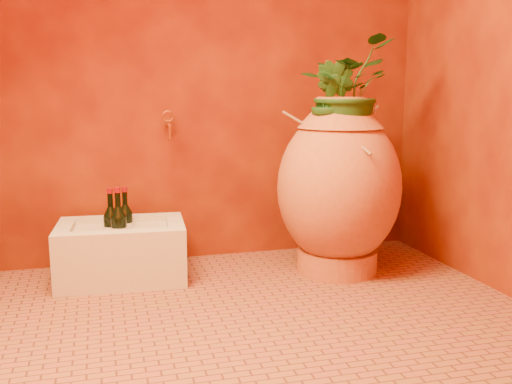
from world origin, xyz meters
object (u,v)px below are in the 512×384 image
object	(u,v)px
wine_bottle_a	(111,229)
wine_bottle_c	(119,230)
stone_basin	(122,253)
amphora	(339,187)
wall_tap	(168,123)
wine_bottle_b	(126,225)

from	to	relation	value
wine_bottle_a	wine_bottle_c	world-z (taller)	wine_bottle_c
stone_basin	wine_bottle_c	bearing A→B (deg)	-97.06
amphora	wine_bottle_a	world-z (taller)	amphora
wine_bottle_c	wall_tap	bearing A→B (deg)	46.85
amphora	wine_bottle_b	bearing A→B (deg)	168.44
stone_basin	wine_bottle_b	world-z (taller)	wine_bottle_b
wine_bottle_a	wine_bottle_b	size ratio (longest dim) A/B	1.04
stone_basin	wine_bottle_b	size ratio (longest dim) A/B	2.16
amphora	wine_bottle_a	xyz separation A→B (m)	(-1.19, 0.14, -0.19)
wine_bottle_a	wine_bottle_b	xyz separation A→B (m)	(0.08, 0.08, -0.00)
wine_bottle_c	wall_tap	world-z (taller)	wall_tap
amphora	stone_basin	world-z (taller)	amphora
amphora	stone_basin	bearing A→B (deg)	171.25
wine_bottle_a	wall_tap	size ratio (longest dim) A/B	2.08
stone_basin	wall_tap	distance (m)	0.75
wall_tap	wine_bottle_b	bearing A→B (deg)	-145.93
amphora	wine_bottle_a	bearing A→B (deg)	173.14
stone_basin	wall_tap	xyz separation A→B (m)	(0.29, 0.23, 0.66)
amphora	wine_bottle_a	size ratio (longest dim) A/B	2.91
stone_basin	wall_tap	world-z (taller)	wall_tap
amphora	wall_tap	xyz separation A→B (m)	(-0.86, 0.40, 0.33)
wine_bottle_b	wine_bottle_c	world-z (taller)	wine_bottle_c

